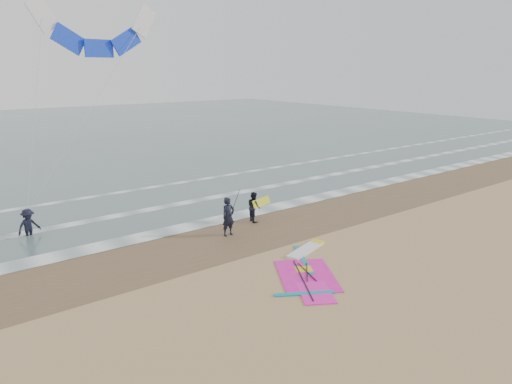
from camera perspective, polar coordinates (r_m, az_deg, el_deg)
ground at (r=17.55m, az=10.19°, el=-10.36°), size 120.00×120.00×0.00m
sea_water at (r=60.29m, az=-25.39°, el=6.54°), size 120.00×80.00×0.02m
wet_sand_band at (r=21.72m, az=-1.43°, el=-5.02°), size 120.00×5.00×0.01m
foam_waterline at (r=25.28m, az=-7.27°, el=-2.15°), size 120.00×9.15×0.02m
windsurf_rig at (r=18.01m, az=6.48°, el=-9.41°), size 4.92×4.66×0.12m
person_standing at (r=21.05m, az=-3.48°, el=-3.10°), size 0.69×0.47×1.82m
person_walking at (r=23.00m, az=-0.27°, el=-1.86°), size 0.73×0.85×1.53m
person_wading at (r=23.42m, az=-26.63°, el=-3.04°), size 1.21×0.93×1.66m
held_pole at (r=21.08m, az=-2.82°, el=-1.85°), size 0.17×0.86×1.82m
carried_kiteboard at (r=23.09m, az=0.68°, el=-1.26°), size 1.30×0.51×0.39m
surf_kite at (r=26.06m, az=-19.21°, el=18.19°), size 8.15×2.67×9.82m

